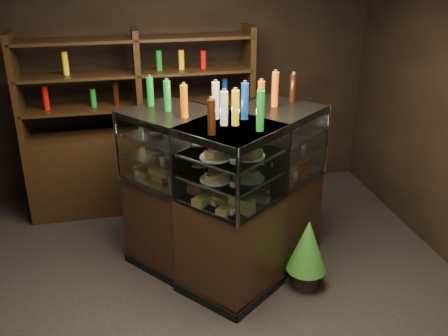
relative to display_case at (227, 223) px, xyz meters
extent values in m
plane|color=black|center=(-0.43, -0.59, -0.50)|extent=(5.00, 5.00, 0.00)
cube|color=black|center=(-0.43, 1.91, 1.00)|extent=(5.00, 0.02, 3.00)
cube|color=black|center=(0.23, -0.02, -0.06)|extent=(1.44, 1.37, 0.87)
cube|color=black|center=(0.23, -0.02, -0.46)|extent=(1.49, 1.41, 0.08)
cube|color=black|center=(0.23, -0.02, 0.95)|extent=(1.44, 1.37, 0.06)
cube|color=silver|center=(0.23, -0.02, 0.38)|extent=(1.37, 1.29, 0.02)
cube|color=silver|center=(0.23, -0.02, 0.59)|extent=(1.37, 1.29, 0.02)
cube|color=silver|center=(0.23, -0.02, 0.77)|extent=(1.37, 1.29, 0.02)
cube|color=white|center=(0.45, -0.28, 0.68)|extent=(1.02, 0.87, 0.61)
cylinder|color=silver|center=(0.95, 0.16, 0.68)|extent=(0.03, 0.03, 0.63)
cylinder|color=silver|center=(-0.07, -0.70, 0.68)|extent=(0.03, 0.03, 0.63)
cube|color=black|center=(-0.22, 0.02, -0.06)|extent=(1.35, 1.45, 0.87)
cube|color=black|center=(-0.22, 0.02, -0.46)|extent=(1.39, 1.49, 0.08)
cube|color=black|center=(-0.22, 0.02, 0.95)|extent=(1.35, 1.45, 0.06)
cube|color=silver|center=(-0.22, 0.02, 0.38)|extent=(1.28, 1.38, 0.02)
cube|color=silver|center=(-0.22, 0.02, 0.59)|extent=(1.28, 1.38, 0.02)
cube|color=silver|center=(-0.22, 0.02, 0.77)|extent=(1.28, 1.38, 0.02)
cube|color=white|center=(-0.49, -0.19, 0.68)|extent=(0.84, 1.04, 0.61)
cylinder|color=silver|center=(-0.07, -0.70, 0.68)|extent=(0.03, 0.03, 0.63)
cylinder|color=silver|center=(-0.90, 0.33, 0.68)|extent=(0.03, 0.03, 0.63)
cube|color=#BA7143|center=(-0.18, -0.41, 0.42)|extent=(0.20, 0.19, 0.06)
cube|color=#BA7143|center=(-0.01, -0.26, 0.42)|extent=(0.20, 0.19, 0.06)
cube|color=#BA7143|center=(0.16, -0.12, 0.42)|extent=(0.20, 0.19, 0.06)
cube|color=#BA7143|center=(0.33, 0.03, 0.42)|extent=(0.20, 0.19, 0.06)
cube|color=#BA7143|center=(0.50, 0.17, 0.42)|extent=(0.20, 0.19, 0.06)
cube|color=#BA7143|center=(0.67, 0.32, 0.42)|extent=(0.20, 0.19, 0.06)
cylinder|color=white|center=(-0.16, -0.35, 0.60)|extent=(0.24, 0.24, 0.02)
cube|color=#BA7143|center=(-0.16, -0.35, 0.64)|extent=(0.18, 0.17, 0.05)
cylinder|color=white|center=(0.03, -0.18, 0.60)|extent=(0.24, 0.24, 0.02)
cube|color=#BA7143|center=(0.03, -0.18, 0.64)|extent=(0.18, 0.17, 0.05)
cylinder|color=white|center=(0.23, -0.02, 0.60)|extent=(0.24, 0.24, 0.02)
cube|color=#BA7143|center=(0.23, -0.02, 0.64)|extent=(0.18, 0.17, 0.05)
cylinder|color=white|center=(0.42, 0.14, 0.60)|extent=(0.24, 0.24, 0.02)
cube|color=#BA7143|center=(0.42, 0.14, 0.64)|extent=(0.18, 0.17, 0.05)
cylinder|color=white|center=(0.61, 0.31, 0.60)|extent=(0.24, 0.24, 0.02)
cube|color=#BA7143|center=(0.61, 0.31, 0.64)|extent=(0.18, 0.17, 0.05)
cylinder|color=white|center=(-0.16, -0.35, 0.79)|extent=(0.24, 0.24, 0.02)
cube|color=#BA7143|center=(-0.16, -0.35, 0.82)|extent=(0.18, 0.17, 0.05)
cylinder|color=white|center=(0.03, -0.18, 0.79)|extent=(0.24, 0.24, 0.02)
cube|color=#BA7143|center=(0.03, -0.18, 0.82)|extent=(0.18, 0.17, 0.05)
cylinder|color=white|center=(0.23, -0.02, 0.79)|extent=(0.24, 0.24, 0.02)
cube|color=#BA7143|center=(0.23, -0.02, 0.82)|extent=(0.18, 0.17, 0.05)
cylinder|color=white|center=(0.42, 0.14, 0.79)|extent=(0.24, 0.24, 0.02)
cube|color=#BA7143|center=(0.42, 0.14, 0.82)|extent=(0.18, 0.17, 0.05)
cylinder|color=white|center=(0.61, 0.31, 0.79)|extent=(0.24, 0.24, 0.02)
cube|color=#BA7143|center=(0.61, 0.31, 0.82)|extent=(0.18, 0.17, 0.05)
cube|color=#BA7143|center=(-0.60, 0.44, 0.42)|extent=(0.18, 0.20, 0.06)
cube|color=#BA7143|center=(-0.46, 0.26, 0.42)|extent=(0.18, 0.20, 0.06)
cube|color=#BA7143|center=(-0.32, 0.09, 0.42)|extent=(0.18, 0.20, 0.06)
cube|color=#BA7143|center=(-0.18, -0.08, 0.42)|extent=(0.18, 0.20, 0.06)
cube|color=#BA7143|center=(-0.04, -0.26, 0.42)|extent=(0.18, 0.20, 0.06)
cube|color=#BA7143|center=(0.10, -0.43, 0.42)|extent=(0.18, 0.20, 0.06)
cylinder|color=white|center=(-0.54, 0.42, 0.60)|extent=(0.24, 0.24, 0.02)
cube|color=#BA7143|center=(-0.54, 0.42, 0.64)|extent=(0.17, 0.19, 0.05)
cylinder|color=white|center=(-0.38, 0.22, 0.60)|extent=(0.24, 0.24, 0.02)
cube|color=#BA7143|center=(-0.38, 0.22, 0.64)|extent=(0.17, 0.19, 0.05)
cylinder|color=white|center=(-0.22, 0.02, 0.60)|extent=(0.24, 0.24, 0.02)
cube|color=#BA7143|center=(-0.22, 0.02, 0.64)|extent=(0.17, 0.19, 0.05)
cylinder|color=white|center=(-0.07, -0.17, 0.60)|extent=(0.24, 0.24, 0.02)
cube|color=#BA7143|center=(-0.07, -0.17, 0.64)|extent=(0.17, 0.19, 0.05)
cylinder|color=white|center=(0.09, -0.37, 0.60)|extent=(0.24, 0.24, 0.02)
cube|color=#BA7143|center=(0.09, -0.37, 0.64)|extent=(0.17, 0.19, 0.05)
cylinder|color=white|center=(-0.54, 0.42, 0.79)|extent=(0.24, 0.24, 0.02)
cube|color=#BA7143|center=(-0.54, 0.42, 0.82)|extent=(0.17, 0.19, 0.05)
cylinder|color=white|center=(-0.38, 0.22, 0.79)|extent=(0.24, 0.24, 0.02)
cube|color=#BA7143|center=(-0.38, 0.22, 0.82)|extent=(0.17, 0.19, 0.05)
cylinder|color=white|center=(-0.22, 0.02, 0.79)|extent=(0.24, 0.24, 0.02)
cube|color=#BA7143|center=(-0.22, 0.02, 0.82)|extent=(0.17, 0.19, 0.05)
cylinder|color=white|center=(-0.07, -0.17, 0.79)|extent=(0.24, 0.24, 0.02)
cube|color=#BA7143|center=(-0.07, -0.17, 0.82)|extent=(0.17, 0.19, 0.05)
cylinder|color=white|center=(0.09, -0.37, 0.79)|extent=(0.24, 0.24, 0.02)
cube|color=#BA7143|center=(0.09, -0.37, 0.82)|extent=(0.17, 0.19, 0.05)
cylinder|color=#0F38B2|center=(-0.20, -0.38, 1.12)|extent=(0.06, 0.06, 0.28)
cylinder|color=silver|center=(-0.20, -0.38, 1.27)|extent=(0.03, 0.03, 0.02)
cylinder|color=#147223|center=(-0.03, -0.24, 1.12)|extent=(0.06, 0.06, 0.28)
cylinder|color=silver|center=(-0.03, -0.24, 1.27)|extent=(0.03, 0.03, 0.02)
cylinder|color=#B20C0A|center=(0.14, -0.09, 1.12)|extent=(0.06, 0.06, 0.28)
cylinder|color=silver|center=(0.14, -0.09, 1.27)|extent=(0.03, 0.03, 0.02)
cylinder|color=yellow|center=(0.31, 0.05, 1.12)|extent=(0.06, 0.06, 0.28)
cylinder|color=silver|center=(0.31, 0.05, 1.27)|extent=(0.03, 0.03, 0.02)
cylinder|color=#D8590A|center=(0.48, 0.20, 1.12)|extent=(0.06, 0.06, 0.28)
cylinder|color=silver|center=(0.48, 0.20, 1.27)|extent=(0.03, 0.03, 0.02)
cylinder|color=silver|center=(0.65, 0.34, 1.12)|extent=(0.06, 0.06, 0.28)
cylinder|color=silver|center=(0.65, 0.34, 1.27)|extent=(0.03, 0.03, 0.02)
cylinder|color=#0F38B2|center=(-0.57, 0.46, 1.12)|extent=(0.06, 0.06, 0.28)
cylinder|color=silver|center=(-0.57, 0.46, 1.27)|extent=(0.03, 0.03, 0.02)
cylinder|color=#147223|center=(-0.43, 0.28, 1.12)|extent=(0.06, 0.06, 0.28)
cylinder|color=silver|center=(-0.43, 0.28, 1.27)|extent=(0.03, 0.03, 0.02)
cylinder|color=#B20C0A|center=(-0.29, 0.11, 1.12)|extent=(0.06, 0.06, 0.28)
cylinder|color=silver|center=(-0.29, 0.11, 1.27)|extent=(0.03, 0.03, 0.02)
cylinder|color=yellow|center=(-0.15, -0.06, 1.12)|extent=(0.06, 0.06, 0.28)
cylinder|color=silver|center=(-0.15, -0.06, 1.27)|extent=(0.03, 0.03, 0.02)
cylinder|color=#D8590A|center=(-0.01, -0.24, 1.12)|extent=(0.06, 0.06, 0.28)
cylinder|color=silver|center=(-0.01, -0.24, 1.27)|extent=(0.03, 0.03, 0.02)
cylinder|color=silver|center=(0.13, -0.41, 1.12)|extent=(0.06, 0.06, 0.28)
cylinder|color=silver|center=(0.13, -0.41, 1.27)|extent=(0.03, 0.03, 0.02)
cylinder|color=black|center=(0.63, -0.36, -0.41)|extent=(0.23, 0.23, 0.17)
cone|color=#1A5E1E|center=(0.63, -0.36, -0.09)|extent=(0.34, 0.34, 0.48)
cone|color=#1A5E1E|center=(0.63, -0.36, 0.07)|extent=(0.27, 0.27, 0.34)
cube|color=black|center=(-0.66, 1.46, -0.05)|extent=(2.48, 0.48, 0.90)
cube|color=black|center=(-1.86, 1.43, 0.95)|extent=(0.07, 0.38, 1.10)
cube|color=black|center=(-0.66, 1.46, 0.95)|extent=(0.07, 0.38, 1.10)
cube|color=black|center=(0.55, 1.49, 0.95)|extent=(0.07, 0.38, 1.10)
cube|color=black|center=(-0.66, 1.46, 0.70)|extent=(2.43, 0.44, 0.03)
cube|color=black|center=(-0.66, 1.46, 1.05)|extent=(2.43, 0.44, 0.03)
cube|color=black|center=(-0.66, 1.46, 1.40)|extent=(2.43, 0.44, 0.03)
cylinder|color=#0F38B2|center=(-1.60, 1.43, 0.83)|extent=(0.06, 0.06, 0.22)
cylinder|color=#147223|center=(-1.36, 1.44, 0.83)|extent=(0.06, 0.06, 0.22)
cylinder|color=#B20C0A|center=(-1.13, 1.45, 0.83)|extent=(0.06, 0.06, 0.22)
cylinder|color=yellow|center=(-0.89, 1.45, 0.83)|extent=(0.06, 0.06, 0.22)
cylinder|color=#D8590A|center=(-0.66, 1.46, 0.83)|extent=(0.06, 0.06, 0.22)
cylinder|color=silver|center=(-0.42, 1.47, 0.83)|extent=(0.06, 0.06, 0.22)
cylinder|color=black|center=(-0.19, 1.47, 0.83)|extent=(0.06, 0.06, 0.22)
cylinder|color=#0F38B2|center=(0.04, 1.48, 0.83)|extent=(0.06, 0.06, 0.22)
cylinder|color=#147223|center=(0.28, 1.48, 0.83)|extent=(0.06, 0.06, 0.22)
camera|label=1|loc=(-0.78, -3.78, 2.21)|focal=40.00mm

